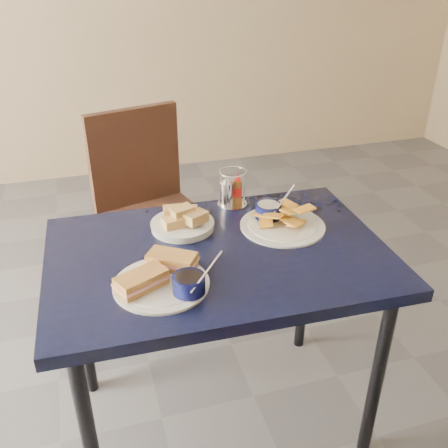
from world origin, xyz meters
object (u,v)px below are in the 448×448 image
object	(u,v)px
dining_table	(219,271)
condiment_caddy	(231,191)
plantain_plate	(278,220)
sandwich_plate	(165,277)
chair_far	(152,196)
bread_basket	(183,221)

from	to	relation	value
dining_table	condiment_caddy	bearing A→B (deg)	65.72
condiment_caddy	plantain_plate	bearing A→B (deg)	-60.25
sandwich_plate	chair_far	bearing A→B (deg)	83.54
dining_table	condiment_caddy	size ratio (longest dim) A/B	7.95
chair_far	plantain_plate	size ratio (longest dim) A/B	3.29
sandwich_plate	plantain_plate	bearing A→B (deg)	28.13
chair_far	condiment_caddy	world-z (taller)	chair_far
chair_far	dining_table	bearing A→B (deg)	-84.85
chair_far	bread_basket	world-z (taller)	chair_far
chair_far	sandwich_plate	xyz separation A→B (m)	(-0.11, -1.01, 0.23)
condiment_caddy	dining_table	bearing A→B (deg)	-114.28
plantain_plate	bread_basket	bearing A→B (deg)	167.99
dining_table	sandwich_plate	bearing A→B (deg)	-146.37
sandwich_plate	condiment_caddy	bearing A→B (deg)	52.39
chair_far	sandwich_plate	bearing A→B (deg)	-96.46
dining_table	plantain_plate	size ratio (longest dim) A/B	3.75
dining_table	sandwich_plate	world-z (taller)	sandwich_plate
dining_table	plantain_plate	xyz separation A→B (m)	(0.24, 0.10, 0.10)
bread_basket	sandwich_plate	bearing A→B (deg)	-111.41
chair_far	plantain_plate	distance (m)	0.87
dining_table	chair_far	xyz separation A→B (m)	(-0.08, 0.88, -0.13)
sandwich_plate	plantain_plate	xyz separation A→B (m)	(0.44, 0.23, -0.01)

